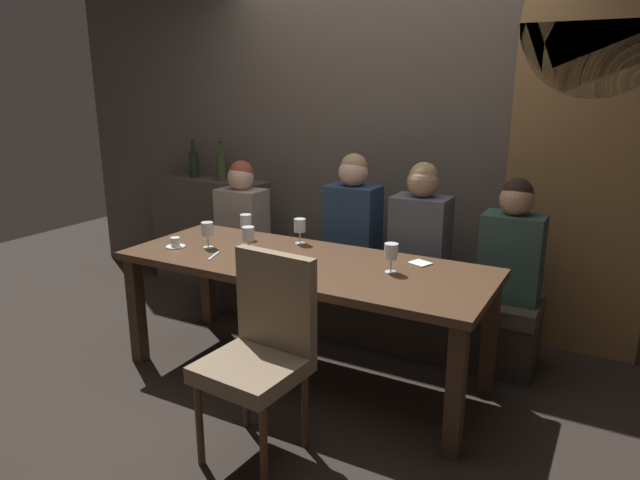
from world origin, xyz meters
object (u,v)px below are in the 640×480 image
wine_glass_center_front (300,226)px  diner_bearded (353,217)px  wine_glass_far_right (246,222)px  wine_glass_near_right (248,235)px  banquette_bench (353,303)px  espresso_cup (175,243)px  diner_far_end (421,229)px  wine_bottle_dark_red (194,163)px  wine_bottle_pale_label (221,166)px  dining_table (303,275)px  wine_glass_near_left (207,230)px  chair_near_side (262,343)px  diner_near_end (513,243)px  wine_glass_far_left (391,252)px  diner_redhead (242,211)px  fork_on_table (214,256)px

wine_glass_center_front → diner_bearded: bearing=67.3°
wine_glass_far_right → wine_glass_near_right: 0.34m
banquette_bench → wine_glass_far_right: 0.97m
wine_glass_far_right → wine_glass_center_front: (0.38, 0.07, 0.00)m
wine_glass_far_right → espresso_cup: (-0.27, -0.39, -0.09)m
diner_bearded → wine_glass_far_right: diner_bearded is taller
banquette_bench → wine_glass_near_right: bearing=-117.0°
diner_far_end → wine_bottle_dark_red: bearing=170.7°
wine_bottle_dark_red → wine_bottle_pale_label: (0.31, -0.02, 0.00)m
wine_bottle_dark_red → wine_glass_center_front: wine_bottle_dark_red is taller
dining_table → wine_glass_near_left: (-0.66, -0.06, 0.20)m
chair_near_side → wine_glass_near_right: 0.94m
chair_near_side → wine_glass_near_right: size_ratio=5.98×
wine_glass_far_right → wine_bottle_pale_label: bearing=135.9°
dining_table → diner_near_end: (1.05, 0.73, 0.15)m
dining_table → wine_glass_near_right: wine_glass_near_right is taller
wine_glass_far_left → diner_bearded: bearing=129.5°
dining_table → espresso_cup: size_ratio=18.33×
wine_glass_near_left → wine_glass_center_front: bearing=38.0°
wine_glass_far_left → chair_near_side: bearing=-113.6°
wine_glass_center_front → diner_far_end: bearing=29.1°
diner_far_end → wine_glass_near_right: bearing=-140.0°
chair_near_side → wine_glass_center_front: chair_near_side is taller
wine_glass_center_front → diner_redhead: bearing=151.4°
wine_glass_near_left → wine_glass_near_right: same height
wine_bottle_pale_label → wine_glass_far_right: 1.15m
chair_near_side → wine_glass_far_right: 1.27m
banquette_bench → chair_near_side: chair_near_side is taller
espresso_cup → fork_on_table: 0.34m
dining_table → diner_far_end: diner_far_end is taller
diner_bearded → wine_glass_near_left: 1.01m
wine_bottle_dark_red → espresso_cup: wine_bottle_dark_red is taller
dining_table → diner_far_end: size_ratio=2.69×
diner_redhead → wine_glass_near_left: (0.31, -0.78, 0.06)m
wine_bottle_dark_red → wine_glass_center_front: 1.69m
dining_table → fork_on_table: (-0.51, -0.19, 0.09)m
diner_bearded → diner_far_end: bearing=-4.5°
diner_bearded → wine_glass_near_right: 0.83m
diner_redhead → wine_glass_center_front: size_ratio=4.45×
wine_bottle_dark_red → wine_glass_far_right: wine_bottle_dark_red is taller
wine_bottle_pale_label → wine_glass_far_right: (0.81, -0.79, -0.22)m
dining_table → espresso_cup: 0.87m
chair_near_side → diner_redhead: (-1.17, 1.44, 0.23)m
wine_bottle_pale_label → wine_glass_near_right: 1.49m
wine_glass_near_left → wine_glass_center_front: size_ratio=1.00×
diner_far_end → espresso_cup: size_ratio=6.81×
wine_glass_near_left → banquette_bench: bearing=48.7°
dining_table → wine_bottle_dark_red: size_ratio=6.75×
diner_bearded → chair_near_side: bearing=-81.2°
wine_glass_near_right → fork_on_table: wine_glass_near_right is taller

